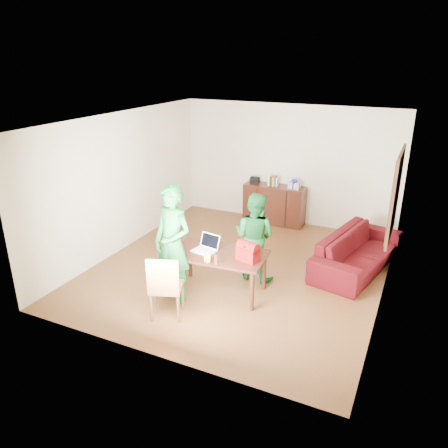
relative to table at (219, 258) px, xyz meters
The scene contains 10 objects.
room 1.25m from the table, 91.16° to the left, with size 5.20×5.70×2.90m.
table is the anchor object (origin of this frame).
chair 1.09m from the table, 112.53° to the right, with size 0.59×0.58×1.03m.
person_near 0.80m from the table, 141.35° to the right, with size 0.70×0.46×1.91m, color #145E23.
person_far 0.82m from the table, 66.01° to the left, with size 0.76×0.59×1.56m, color #135622.
laptop 0.28m from the table, behind, with size 0.40×0.31×0.26m.
bananas 0.40m from the table, 91.48° to the right, with size 0.14×0.09×0.05m, color yellow, non-canonical shape.
bottle 0.42m from the table, 69.83° to the right, with size 0.06×0.06×0.19m, color #512112.
red_bag 0.56m from the table, ahead, with size 0.34×0.20×0.25m, color maroon.
sofa 2.70m from the table, 44.34° to the left, with size 2.31×0.90×0.67m, color #36070F.
Camera 1 is at (2.82, -6.63, 3.71)m, focal length 35.00 mm.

